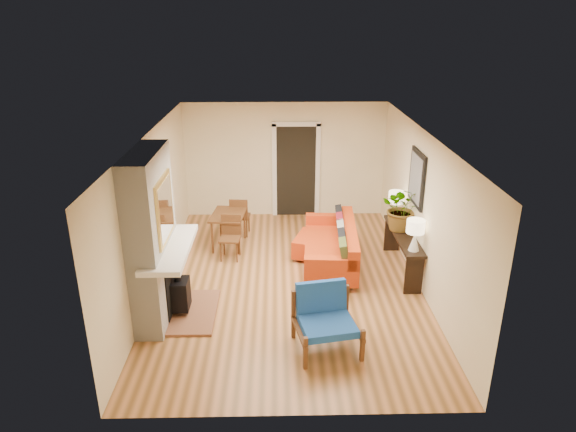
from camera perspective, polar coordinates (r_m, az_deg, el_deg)
name	(u,v)px	position (r m, az deg, el deg)	size (l,w,h in m)	color
room_shell	(314,170)	(11.08, 2.85, 5.09)	(6.50, 6.50, 6.50)	#C8814D
fireplace	(155,241)	(7.85, -14.58, -2.72)	(1.09, 1.68, 2.60)	white
sofa	(334,246)	(9.53, 5.18, -3.36)	(1.07, 2.21, 0.85)	silver
ottoman	(317,245)	(9.88, 3.28, -3.27)	(1.02, 1.02, 0.41)	silver
blue_chair	(325,315)	(7.28, 4.11, -10.88)	(0.98, 0.96, 0.88)	brown
dining_table	(232,220)	(10.26, -6.27, -0.47)	(0.77, 1.58, 0.84)	brown
console_table	(403,241)	(9.43, 12.67, -2.77)	(0.34, 1.85, 0.72)	black
lamp_near	(415,231)	(8.63, 13.95, -1.68)	(0.30, 0.30, 0.54)	white
lamp_far	(396,202)	(9.92, 11.92, 1.57)	(0.30, 0.30, 0.54)	white
houseplant	(403,208)	(9.39, 12.62, 0.88)	(0.76, 0.66, 0.84)	#1E5919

